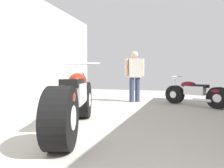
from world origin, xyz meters
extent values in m
plane|color=#A8A399|center=(0.00, 3.16, 0.00)|extent=(15.18, 15.18, 0.00)
cube|color=#B7B5AD|center=(-2.90, 3.16, 1.46)|extent=(0.08, 6.96, 2.93)
cylinder|color=black|center=(-0.99, 2.97, 0.34)|extent=(0.48, 0.73, 0.68)
cylinder|color=silver|center=(-0.99, 2.97, 0.34)|extent=(0.34, 0.34, 0.26)
cylinder|color=black|center=(-0.44, 1.53, 0.34)|extent=(0.48, 0.73, 0.68)
cylinder|color=silver|center=(-0.44, 1.53, 0.34)|extent=(0.34, 0.34, 0.26)
cube|color=silver|center=(-0.72, 2.25, 0.53)|extent=(0.48, 0.73, 0.30)
ellipsoid|color=maroon|center=(-0.80, 2.47, 0.72)|extent=(0.46, 0.62, 0.23)
cube|color=black|center=(-0.65, 2.07, 0.69)|extent=(0.40, 0.56, 0.11)
ellipsoid|color=maroon|center=(-0.46, 1.58, 0.55)|extent=(0.43, 0.54, 0.26)
cylinder|color=silver|center=(-0.98, 2.93, 0.66)|extent=(0.15, 0.27, 0.62)
cylinder|color=silver|center=(-0.96, 2.89, 1.02)|extent=(0.63, 0.27, 0.04)
cylinder|color=silver|center=(-0.74, 1.90, 0.24)|extent=(0.30, 0.58, 0.10)
cylinder|color=black|center=(0.60, 5.62, 0.27)|extent=(0.55, 0.44, 0.53)
cylinder|color=silver|center=(0.60, 5.62, 0.27)|extent=(0.28, 0.27, 0.20)
cylinder|color=black|center=(1.63, 4.99, 0.27)|extent=(0.55, 0.44, 0.53)
cylinder|color=silver|center=(1.63, 4.99, 0.27)|extent=(0.28, 0.27, 0.20)
cube|color=silver|center=(1.12, 5.30, 0.42)|extent=(0.56, 0.45, 0.23)
ellipsoid|color=#5B0F19|center=(0.96, 5.40, 0.57)|extent=(0.48, 0.41, 0.18)
cube|color=black|center=(1.24, 5.22, 0.54)|extent=(0.44, 0.37, 0.08)
ellipsoid|color=#5B0F19|center=(1.59, 5.01, 0.43)|extent=(0.42, 0.38, 0.20)
cylinder|color=silver|center=(0.63, 5.60, 0.52)|extent=(0.20, 0.15, 0.48)
cylinder|color=silver|center=(0.66, 5.58, 0.80)|extent=(0.30, 0.45, 0.03)
cylinder|color=silver|center=(1.27, 5.07, 0.19)|extent=(0.43, 0.30, 0.07)
cylinder|color=#2D3851|center=(-0.68, 5.49, 0.38)|extent=(0.20, 0.20, 0.77)
cylinder|color=#2D3851|center=(-0.52, 5.59, 0.38)|extent=(0.20, 0.20, 0.77)
cube|color=#B2A899|center=(-0.60, 5.54, 1.06)|extent=(0.48, 0.42, 0.59)
cylinder|color=beige|center=(-0.82, 5.40, 1.09)|extent=(0.14, 0.14, 0.54)
cylinder|color=beige|center=(-0.38, 5.69, 1.09)|extent=(0.14, 0.14, 0.54)
sphere|color=beige|center=(-0.60, 5.54, 1.48)|extent=(0.21, 0.21, 0.21)
camera|label=1|loc=(0.72, -0.06, 0.77)|focal=29.14mm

